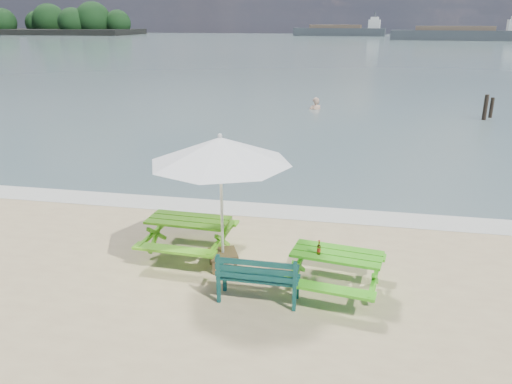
% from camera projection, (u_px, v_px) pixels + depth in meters
% --- Properties ---
extents(sea, '(300.00, 300.00, 0.00)m').
position_uv_depth(sea, '(350.00, 46.00, 85.96)').
color(sea, slate).
rests_on(sea, ground).
extents(foam_strip, '(22.00, 0.90, 0.01)m').
position_uv_depth(foam_strip, '(288.00, 212.00, 11.38)').
color(foam_strip, silver).
rests_on(foam_strip, ground).
extents(picnic_table_left, '(1.56, 1.72, 0.71)m').
position_uv_depth(picnic_table_left, '(189.00, 237.00, 9.24)').
color(picnic_table_left, '#58B21A').
rests_on(picnic_table_left, ground).
extents(picnic_table_right, '(1.63, 1.76, 0.67)m').
position_uv_depth(picnic_table_right, '(336.00, 273.00, 7.98)').
color(picnic_table_right, green).
rests_on(picnic_table_right, ground).
extents(park_bench, '(1.27, 0.44, 0.78)m').
position_uv_depth(park_bench, '(258.00, 286.00, 7.73)').
color(park_bench, '#0F423E').
rests_on(park_bench, ground).
extents(side_table, '(0.63, 0.63, 0.31)m').
position_uv_depth(side_table, '(223.00, 260.00, 8.76)').
color(side_table, brown).
rests_on(side_table, ground).
extents(patio_umbrella, '(3.13, 3.13, 2.36)m').
position_uv_depth(patio_umbrella, '(220.00, 150.00, 8.11)').
color(patio_umbrella, silver).
rests_on(patio_umbrella, ground).
extents(beer_bottle, '(0.06, 0.06, 0.23)m').
position_uv_depth(beer_bottle, '(319.00, 250.00, 7.80)').
color(beer_bottle, '#8C5914').
rests_on(beer_bottle, picnic_table_right).
extents(swimmer, '(0.79, 0.67, 1.83)m').
position_uv_depth(swimmer, '(315.00, 116.00, 24.67)').
color(swimmer, tan).
rests_on(swimmer, ground).
extents(mooring_pilings, '(0.57, 0.77, 1.31)m').
position_uv_depth(mooring_pilings, '(488.00, 110.00, 21.97)').
color(mooring_pilings, black).
rests_on(mooring_pilings, ground).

